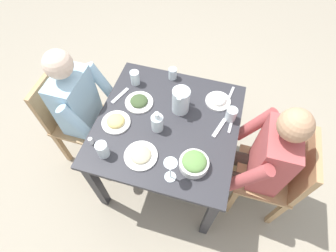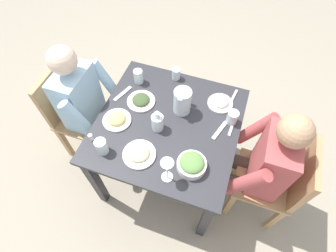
# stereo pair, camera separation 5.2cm
# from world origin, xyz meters

# --- Properties ---
(ground_plane) EXTENTS (8.00, 8.00, 0.00)m
(ground_plane) POSITION_xyz_m (0.00, 0.00, 0.00)
(ground_plane) COLOR #9E937F
(dining_table) EXTENTS (0.95, 0.95, 0.76)m
(dining_table) POSITION_xyz_m (0.00, 0.00, 0.64)
(dining_table) COLOR #2D2D33
(dining_table) RESTS_ON ground_plane
(chair_near) EXTENTS (0.40, 0.40, 0.88)m
(chair_near) POSITION_xyz_m (-0.04, -0.83, 0.50)
(chair_near) COLOR tan
(chair_near) RESTS_ON ground_plane
(chair_far) EXTENTS (0.40, 0.40, 0.88)m
(chair_far) POSITION_xyz_m (0.02, 0.83, 0.50)
(chair_far) COLOR tan
(chair_far) RESTS_ON ground_plane
(diner_near) EXTENTS (0.48, 0.53, 1.18)m
(diner_near) POSITION_xyz_m (-0.04, -0.62, 0.65)
(diner_near) COLOR #B24C4C
(diner_near) RESTS_ON ground_plane
(diner_far) EXTENTS (0.48, 0.53, 1.18)m
(diner_far) POSITION_xyz_m (0.02, 0.62, 0.65)
(diner_far) COLOR #9EC6E0
(diner_far) RESTS_ON ground_plane
(water_pitcher) EXTENTS (0.16, 0.12, 0.19)m
(water_pitcher) POSITION_xyz_m (0.14, -0.05, 0.85)
(water_pitcher) COLOR silver
(water_pitcher) RESTS_ON dining_table
(salad_bowl) EXTENTS (0.18, 0.18, 0.09)m
(salad_bowl) POSITION_xyz_m (-0.26, -0.24, 0.80)
(salad_bowl) COLOR white
(salad_bowl) RESTS_ON dining_table
(plate_beans) EXTENTS (0.21, 0.21, 0.04)m
(plate_beans) POSITION_xyz_m (-0.29, 0.09, 0.77)
(plate_beans) COLOR white
(plate_beans) RESTS_ON dining_table
(plate_dolmas) EXTENTS (0.20, 0.20, 0.05)m
(plate_dolmas) POSITION_xyz_m (0.11, 0.24, 0.77)
(plate_dolmas) COLOR white
(plate_dolmas) RESTS_ON dining_table
(plate_yoghurt) EXTENTS (0.18, 0.18, 0.05)m
(plate_yoghurt) POSITION_xyz_m (0.28, -0.30, 0.78)
(plate_yoghurt) COLOR white
(plate_yoghurt) RESTS_ON dining_table
(plate_fries) EXTENTS (0.19, 0.19, 0.05)m
(plate_fries) POSITION_xyz_m (-0.09, 0.33, 0.78)
(plate_fries) COLOR white
(plate_fries) RESTS_ON dining_table
(water_glass_near_right) EXTENTS (0.07, 0.07, 0.11)m
(water_glass_near_right) POSITION_xyz_m (0.29, 0.33, 0.81)
(water_glass_near_right) COLOR silver
(water_glass_near_right) RESTS_ON dining_table
(water_glass_far_left) EXTENTS (0.06, 0.06, 0.09)m
(water_glass_far_left) POSITION_xyz_m (0.42, 0.08, 0.80)
(water_glass_far_left) COLOR silver
(water_glass_far_left) RESTS_ON dining_table
(water_glass_near_left) EXTENTS (0.07, 0.07, 0.10)m
(water_glass_near_left) POSITION_xyz_m (0.15, -0.40, 0.81)
(water_glass_near_left) COLOR silver
(water_glass_near_left) RESTS_ON dining_table
(water_glass_far_right) EXTENTS (0.07, 0.07, 0.11)m
(water_glass_far_right) POSITION_xyz_m (-0.33, 0.31, 0.81)
(water_glass_far_right) COLOR silver
(water_glass_far_right) RESTS_ON dining_table
(wine_glass) EXTENTS (0.08, 0.08, 0.20)m
(wine_glass) POSITION_xyz_m (-0.37, -0.13, 0.90)
(wine_glass) COLOR silver
(wine_glass) RESTS_ON dining_table
(oil_carafe) EXTENTS (0.08, 0.08, 0.16)m
(oil_carafe) POSITION_xyz_m (-0.06, 0.05, 0.81)
(oil_carafe) COLOR silver
(oil_carafe) RESTS_ON dining_table
(salt_shaker) EXTENTS (0.03, 0.03, 0.05)m
(salt_shaker) POSITION_xyz_m (-0.28, 0.42, 0.78)
(salt_shaker) COLOR white
(salt_shaker) RESTS_ON dining_table
(fork_near) EXTENTS (0.17, 0.08, 0.01)m
(fork_near) POSITION_xyz_m (0.06, -0.34, 0.76)
(fork_near) COLOR silver
(fork_near) RESTS_ON dining_table
(knife_near) EXTENTS (0.19, 0.05, 0.01)m
(knife_near) POSITION_xyz_m (0.35, -0.37, 0.76)
(knife_near) COLOR silver
(knife_near) RESTS_ON dining_table
(fork_far) EXTENTS (0.17, 0.08, 0.01)m
(fork_far) POSITION_xyz_m (0.13, 0.40, 0.76)
(fork_far) COLOR silver
(fork_far) RESTS_ON dining_table
(knife_far) EXTENTS (0.19, 0.03, 0.01)m
(knife_far) POSITION_xyz_m (0.13, -0.42, 0.76)
(knife_far) COLOR silver
(knife_far) RESTS_ON dining_table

